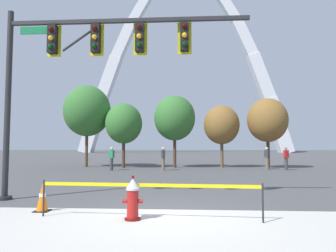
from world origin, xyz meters
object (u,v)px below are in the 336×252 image
at_px(pedestrian_walking_left, 163,158).
at_px(pedestrian_walking_right, 286,158).
at_px(fire_hydrant, 133,199).
at_px(traffic_signal_gantry, 82,59).
at_px(pedestrian_near_trees, 267,158).
at_px(pedestrian_standing_center, 112,158).
at_px(traffic_cone_by_hydrant, 42,197).
at_px(monument_arch, 184,70).

bearing_deg(pedestrian_walking_left, pedestrian_walking_right, 5.14).
relative_size(fire_hydrant, traffic_signal_gantry, 0.13).
height_order(fire_hydrant, pedestrian_near_trees, pedestrian_near_trees).
bearing_deg(pedestrian_walking_left, pedestrian_standing_center, -177.08).
height_order(pedestrian_walking_left, pedestrian_walking_right, same).
distance_m(pedestrian_standing_center, pedestrian_walking_right, 12.09).
bearing_deg(fire_hydrant, traffic_signal_gantry, 131.25).
relative_size(traffic_signal_gantry, pedestrian_near_trees, 4.92).
height_order(traffic_signal_gantry, pedestrian_standing_center, traffic_signal_gantry).
bearing_deg(traffic_cone_by_hydrant, fire_hydrant, -16.72).
xyz_separation_m(monument_arch, pedestrian_walking_left, (-1.01, -56.61, -20.51)).
distance_m(traffic_signal_gantry, pedestrian_walking_right, 16.40).
xyz_separation_m(monument_arch, pedestrian_walking_right, (7.49, -55.85, -20.51)).
xyz_separation_m(traffic_cone_by_hydrant, traffic_signal_gantry, (0.40, 1.60, 4.05)).
bearing_deg(pedestrian_walking_left, monument_arch, 88.98).
bearing_deg(monument_arch, pedestrian_near_trees, -83.49).
bearing_deg(traffic_signal_gantry, pedestrian_standing_center, 99.29).
relative_size(pedestrian_walking_right, pedestrian_near_trees, 1.00).
distance_m(pedestrian_walking_left, pedestrian_near_trees, 7.44).
distance_m(fire_hydrant, monument_arch, 73.56).
relative_size(traffic_signal_gantry, monument_arch, 0.14).
bearing_deg(pedestrian_walking_right, monument_arch, 97.64).
xyz_separation_m(monument_arch, pedestrian_near_trees, (6.32, -55.34, -20.51)).
height_order(fire_hydrant, traffic_cone_by_hydrant, fire_hydrant).
relative_size(traffic_cone_by_hydrant, pedestrian_near_trees, 0.46).
relative_size(pedestrian_standing_center, pedestrian_near_trees, 1.00).
relative_size(pedestrian_standing_center, pedestrian_walking_right, 1.00).
relative_size(monument_arch, pedestrian_walking_right, 34.16).
xyz_separation_m(fire_hydrant, pedestrian_standing_center, (-3.92, 13.74, 0.35)).
distance_m(traffic_cone_by_hydrant, monument_arch, 72.95).
bearing_deg(pedestrian_walking_right, fire_hydrant, -118.97).
distance_m(traffic_cone_by_hydrant, traffic_signal_gantry, 4.37).
distance_m(traffic_signal_gantry, pedestrian_walking_left, 12.24).
distance_m(monument_arch, pedestrian_walking_left, 60.22).
height_order(fire_hydrant, pedestrian_walking_right, pedestrian_walking_right).
bearing_deg(monument_arch, pedestrian_standing_center, -94.59).
bearing_deg(pedestrian_walking_right, traffic_signal_gantry, -129.51).
bearing_deg(fire_hydrant, pedestrian_standing_center, 105.91).
height_order(pedestrian_standing_center, pedestrian_near_trees, same).
relative_size(traffic_signal_gantry, pedestrian_standing_center, 4.92).
height_order(traffic_cone_by_hydrant, pedestrian_near_trees, pedestrian_near_trees).
relative_size(fire_hydrant, pedestrian_walking_left, 0.62).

